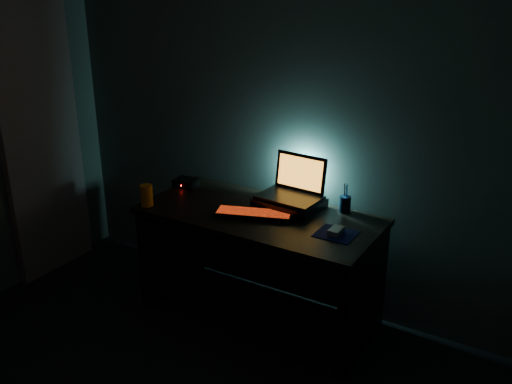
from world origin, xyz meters
TOP-DOWN VIEW (x-y plane):
  - room at (0.00, 0.00)m, footprint 3.50×4.00m
  - desk at (0.00, 1.67)m, footprint 1.50×0.70m
  - curtain at (-1.71, 1.42)m, footprint 0.06×0.65m
  - riser at (0.12, 1.80)m, footprint 0.42×0.33m
  - laptop at (0.12, 1.85)m, footprint 0.40×0.31m
  - keyboard at (-0.01, 1.56)m, footprint 0.50×0.30m
  - mousepad at (0.53, 1.58)m, footprint 0.22×0.20m
  - mouse at (0.53, 1.58)m, footprint 0.07×0.11m
  - pen_cup at (0.45, 1.91)m, footprint 0.09×0.09m
  - juice_glass at (-0.68, 1.36)m, footprint 0.10×0.10m
  - router at (-0.68, 1.76)m, footprint 0.17×0.14m

SIDE VIEW (x-z plane):
  - desk at x=0.00m, z-range 0.12..0.87m
  - mousepad at x=0.53m, z-range 0.75..0.75m
  - keyboard at x=-0.01m, z-range 0.75..0.78m
  - mouse at x=0.53m, z-range 0.75..0.79m
  - router at x=-0.68m, z-range 0.75..0.80m
  - riser at x=0.12m, z-range 0.75..0.81m
  - pen_cup at x=0.45m, z-range 0.75..0.85m
  - juice_glass at x=-0.68m, z-range 0.75..0.89m
  - laptop at x=0.12m, z-range 0.74..1.00m
  - curtain at x=-1.71m, z-range 0.00..2.30m
  - room at x=0.00m, z-range 0.00..2.50m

